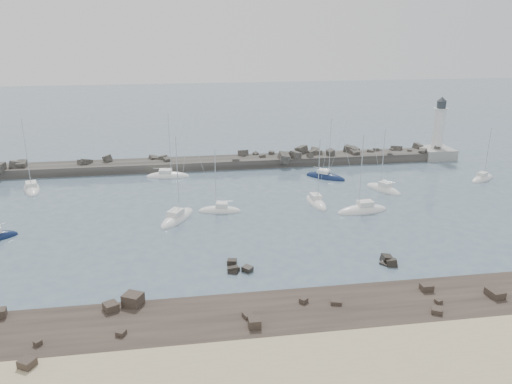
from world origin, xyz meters
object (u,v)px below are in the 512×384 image
at_px(sailboat_1, 32,189).
at_px(sailboat_7, 325,177).
at_px(lighthouse, 437,145).
at_px(sailboat_5, 220,211).
at_px(sailboat_4, 168,176).
at_px(sailboat_8, 362,211).
at_px(sailboat_9, 383,190).
at_px(sailboat_6, 316,203).
at_px(sailboat_3, 177,218).
at_px(sailboat_11, 482,179).

height_order(sailboat_1, sailboat_7, sailboat_1).
relative_size(lighthouse, sailboat_7, 1.11).
bearing_deg(sailboat_5, sailboat_4, 112.30).
relative_size(sailboat_8, sailboat_9, 1.12).
bearing_deg(sailboat_9, sailboat_1, 170.85).
relative_size(sailboat_6, sailboat_9, 0.99).
height_order(sailboat_3, sailboat_4, sailboat_3).
xyz_separation_m(sailboat_3, sailboat_7, (29.29, 18.04, -0.00)).
height_order(sailboat_9, sailboat_11, sailboat_9).
distance_m(lighthouse, sailboat_9, 29.72).
relative_size(sailboat_8, sailboat_11, 1.23).
height_order(sailboat_6, sailboat_9, sailboat_9).
relative_size(lighthouse, sailboat_3, 1.03).
distance_m(sailboat_1, sailboat_5, 37.44).
xyz_separation_m(lighthouse, sailboat_11, (0.82, -17.37, -2.95)).
xyz_separation_m(sailboat_9, sailboat_11, (21.92, 3.35, -0.00)).
distance_m(sailboat_4, sailboat_7, 31.55).
xyz_separation_m(sailboat_1, sailboat_4, (24.81, 4.39, -0.00)).
bearing_deg(sailboat_8, sailboat_7, 91.87).
height_order(sailboat_3, sailboat_9, sailboat_3).
bearing_deg(sailboat_4, sailboat_7, -9.89).
height_order(lighthouse, sailboat_4, lighthouse).
relative_size(lighthouse, sailboat_5, 1.30).
bearing_deg(sailboat_4, sailboat_11, -10.51).
bearing_deg(sailboat_8, sailboat_6, 142.82).
bearing_deg(sailboat_6, sailboat_8, -37.18).
relative_size(sailboat_5, sailboat_9, 0.91).
xyz_separation_m(sailboat_5, sailboat_7, (22.41, 15.73, -0.00)).
height_order(sailboat_4, sailboat_8, sailboat_8).
height_order(sailboat_1, sailboat_5, sailboat_1).
bearing_deg(sailboat_1, sailboat_8, -19.77).
distance_m(sailboat_8, sailboat_9, 12.59).
bearing_deg(sailboat_5, sailboat_9, 11.81).
bearing_deg(sailboat_9, sailboat_6, -160.26).
relative_size(sailboat_6, sailboat_11, 1.08).
bearing_deg(sailboat_6, sailboat_3, -171.14).
distance_m(sailboat_4, sailboat_9, 42.06).
distance_m(sailboat_7, sailboat_9, 12.48).
xyz_separation_m(sailboat_3, sailboat_6, (23.46, 3.66, 0.00)).
xyz_separation_m(sailboat_1, sailboat_9, (64.20, -10.34, 0.02)).
bearing_deg(sailboat_4, sailboat_6, -38.11).
bearing_deg(sailboat_4, sailboat_5, -67.70).
xyz_separation_m(sailboat_1, sailboat_5, (33.48, -16.76, 0.01)).
bearing_deg(lighthouse, sailboat_8, -133.15).
distance_m(sailboat_1, sailboat_6, 52.37).
xyz_separation_m(sailboat_7, sailboat_11, (30.24, -5.95, 0.01)).
xyz_separation_m(sailboat_7, sailboat_8, (0.63, -19.29, 0.02)).
bearing_deg(sailboat_8, sailboat_9, 52.40).
bearing_deg(sailboat_3, sailboat_7, 31.63).
bearing_deg(lighthouse, sailboat_5, -152.35).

